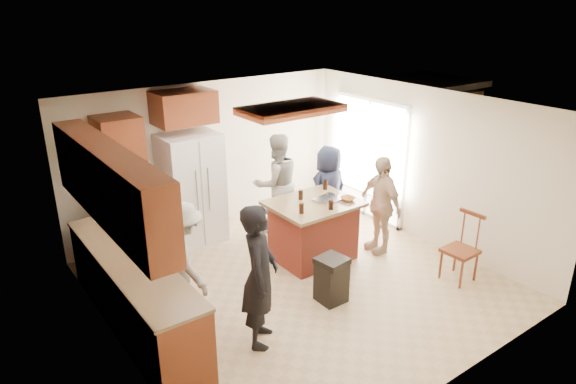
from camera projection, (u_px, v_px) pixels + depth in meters
room_shell at (419, 147)px, 10.57m from camera, size 8.00×5.20×5.00m
person_front_left at (260, 276)px, 5.74m from camera, size 0.75×0.78×1.72m
person_behind_left at (277, 184)px, 8.55m from camera, size 0.90×0.64×1.71m
person_behind_right at (329, 190)px, 8.51m from camera, size 0.76×0.51×1.52m
person_side_right at (380, 204)px, 7.91m from camera, size 0.60×0.97×1.55m
person_counter at (183, 260)px, 6.30m from camera, size 0.47×0.98×1.51m
left_cabinetry at (126, 257)px, 5.95m from camera, size 0.64×3.00×2.30m
back_wall_units at (140, 168)px, 7.65m from camera, size 1.80×0.60×2.45m
refrigerator at (192, 189)px, 8.20m from camera, size 0.90×0.76×1.80m
kitchen_island at (313, 230)px, 7.75m from camera, size 1.28×1.03×0.93m
island_items at (330, 198)px, 7.62m from camera, size 1.00×0.73×0.15m
trash_bin at (331, 279)px, 6.71m from camera, size 0.41×0.41×0.63m
spindle_chair at (461, 250)px, 7.18m from camera, size 0.43×0.43×0.99m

